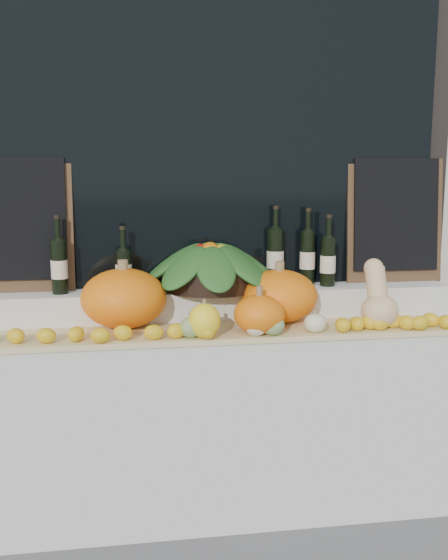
{
  "coord_description": "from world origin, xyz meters",
  "views": [
    {
      "loc": [
        -0.41,
        -1.25,
        1.6
      ],
      "look_at": [
        0.0,
        1.45,
        1.12
      ],
      "focal_mm": 40.0,
      "sensor_mm": 36.0,
      "label": 1
    }
  ],
  "objects_px": {
    "pumpkin_left": "(124,298)",
    "butternut_squash": "(378,300)",
    "wine_bottle_tall": "(275,257)",
    "pumpkin_right": "(279,296)",
    "produce_bowl": "(210,266)"
  },
  "relations": [
    {
      "from": "pumpkin_right",
      "to": "wine_bottle_tall",
      "type": "bearing_deg",
      "value": 82.62
    },
    {
      "from": "pumpkin_right",
      "to": "butternut_squash",
      "type": "distance_m",
      "value": 0.45
    },
    {
      "from": "pumpkin_left",
      "to": "produce_bowl",
      "type": "xyz_separation_m",
      "value": [
        0.41,
        0.15,
        0.11
      ]
    },
    {
      "from": "pumpkin_left",
      "to": "wine_bottle_tall",
      "type": "bearing_deg",
      "value": 15.37
    },
    {
      "from": "pumpkin_right",
      "to": "wine_bottle_tall",
      "type": "distance_m",
      "value": 0.26
    },
    {
      "from": "butternut_squash",
      "to": "produce_bowl",
      "type": "distance_m",
      "value": 0.79
    },
    {
      "from": "produce_bowl",
      "to": "wine_bottle_tall",
      "type": "relative_size",
      "value": 1.73
    },
    {
      "from": "produce_bowl",
      "to": "butternut_squash",
      "type": "bearing_deg",
      "value": -22.61
    },
    {
      "from": "pumpkin_left",
      "to": "produce_bowl",
      "type": "relative_size",
      "value": 0.57
    },
    {
      "from": "pumpkin_left",
      "to": "butternut_squash",
      "type": "xyz_separation_m",
      "value": [
        1.13,
        -0.16,
        -0.01
      ]
    },
    {
      "from": "produce_bowl",
      "to": "wine_bottle_tall",
      "type": "xyz_separation_m",
      "value": [
        0.33,
        0.06,
        0.03
      ]
    },
    {
      "from": "wine_bottle_tall",
      "to": "butternut_squash",
      "type": "bearing_deg",
      "value": -42.39
    },
    {
      "from": "pumpkin_right",
      "to": "pumpkin_left",
      "type": "bearing_deg",
      "value": 179.88
    },
    {
      "from": "pumpkin_right",
      "to": "butternut_squash",
      "type": "relative_size",
      "value": 1.18
    },
    {
      "from": "butternut_squash",
      "to": "produce_bowl",
      "type": "relative_size",
      "value": 0.44
    }
  ]
}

